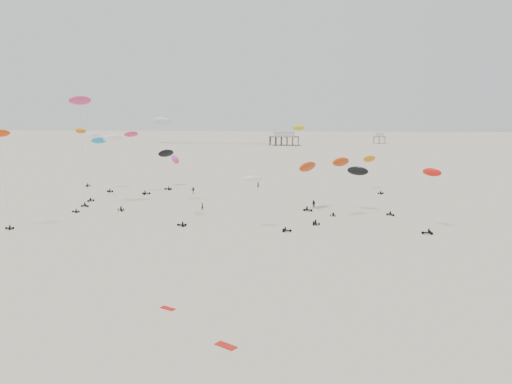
# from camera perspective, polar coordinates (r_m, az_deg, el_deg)

# --- Properties ---
(ground_plane) EXTENTS (900.00, 900.00, 0.00)m
(ground_plane) POSITION_cam_1_polar(r_m,az_deg,el_deg) (206.95, 3.55, 2.82)
(ground_plane) COLOR beige
(pavilion_main) EXTENTS (21.00, 13.00, 9.80)m
(pavilion_main) POSITION_cam_1_polar(r_m,az_deg,el_deg) (356.56, 3.24, 6.02)
(pavilion_main) COLOR brown
(pavilion_main) RESTS_ON ground
(pavilion_small) EXTENTS (9.00, 7.00, 8.00)m
(pavilion_small) POSITION_cam_1_polar(r_m,az_deg,el_deg) (389.09, 13.91, 5.91)
(pavilion_small) COLOR brown
(pavilion_small) RESTS_ON ground
(pier_fence) EXTENTS (80.20, 0.20, 1.50)m
(pier_fence) POSITION_cam_1_polar(r_m,az_deg,el_deg) (363.50, -5.01, 5.51)
(pier_fence) COLOR black
(pier_fence) RESTS_ON ground
(rig_0) EXTENTS (6.28, 17.27, 19.71)m
(rig_0) POSITION_cam_1_polar(r_m,az_deg,el_deg) (169.18, -18.23, 4.76)
(rig_0) COLOR black
(rig_0) RESTS_ON ground
(rig_1) EXTENTS (4.93, 4.61, 19.13)m
(rig_1) POSITION_cam_1_polar(r_m,az_deg,el_deg) (106.40, -27.14, 4.13)
(rig_1) COLOR black
(rig_1) RESTS_ON ground
(rig_2) EXTENTS (7.29, 8.46, 18.50)m
(rig_2) POSITION_cam_1_polar(r_m,az_deg,el_deg) (135.62, -19.01, 3.59)
(rig_2) COLOR black
(rig_2) RESTS_ON ground
(rig_3) EXTENTS (9.88, 16.63, 23.48)m
(rig_3) POSITION_cam_1_polar(r_m,az_deg,el_deg) (124.13, -11.45, 6.37)
(rig_3) COLOR black
(rig_3) RESTS_ON ground
(rig_4) EXTENTS (8.86, 8.28, 17.35)m
(rig_4) POSITION_cam_1_polar(r_m,az_deg,el_deg) (142.84, -13.58, 4.43)
(rig_4) COLOR black
(rig_4) RESTS_ON ground
(rig_5) EXTENTS (10.64, 8.83, 11.70)m
(rig_5) POSITION_cam_1_polar(r_m,az_deg,el_deg) (114.73, 12.05, 1.71)
(rig_5) COLOR black
(rig_5) RESTS_ON ground
(rig_6) EXTENTS (9.57, 4.70, 11.05)m
(rig_6) POSITION_cam_1_polar(r_m,az_deg,el_deg) (94.48, 0.81, -0.36)
(rig_6) COLOR black
(rig_6) RESTS_ON ground
(rig_7) EXTENTS (8.59, 12.60, 14.63)m
(rig_7) POSITION_cam_1_polar(r_m,az_deg,el_deg) (105.38, 9.03, 1.90)
(rig_7) COLOR black
(rig_7) RESTS_ON ground
(rig_8) EXTENTS (6.92, 17.33, 20.62)m
(rig_8) POSITION_cam_1_polar(r_m,az_deg,el_deg) (126.72, -16.51, 4.99)
(rig_8) COLOR black
(rig_8) RESTS_ON ground
(rig_9) EXTENTS (6.50, 12.47, 14.71)m
(rig_9) POSITION_cam_1_polar(r_m,az_deg,el_deg) (105.09, -9.08, 2.26)
(rig_9) COLOR black
(rig_9) RESTS_ON ground
(rig_10) EXTENTS (5.60, 16.54, 22.74)m
(rig_10) POSITION_cam_1_polar(r_m,az_deg,el_deg) (119.26, 5.41, 2.68)
(rig_10) COLOR black
(rig_10) RESTS_ON ground
(rig_11) EXTENTS (4.65, 8.87, 11.99)m
(rig_11) POSITION_cam_1_polar(r_m,az_deg,el_deg) (99.81, 19.34, 0.26)
(rig_11) COLOR black
(rig_11) RESTS_ON ground
(rig_12) EXTENTS (6.80, 12.59, 12.70)m
(rig_12) POSITION_cam_1_polar(r_m,az_deg,el_deg) (153.70, -10.22, 3.85)
(rig_12) COLOR black
(rig_12) RESTS_ON ground
(rig_13) EXTENTS (5.74, 7.64, 26.35)m
(rig_13) POSITION_cam_1_polar(r_m,az_deg,el_deg) (126.77, -19.40, 8.36)
(rig_13) COLOR black
(rig_13) RESTS_ON ground
(rig_14) EXTENTS (9.30, 11.90, 12.98)m
(rig_14) POSITION_cam_1_polar(r_m,az_deg,el_deg) (114.63, 6.08, 2.58)
(rig_14) COLOR black
(rig_14) RESTS_ON ground
(rig_15) EXTENTS (5.88, 13.56, 12.88)m
(rig_15) POSITION_cam_1_polar(r_m,az_deg,el_deg) (148.80, 13.01, 3.18)
(rig_15) COLOR black
(rig_15) RESTS_ON ground
(rig_16) EXTENTS (9.42, 10.96, 16.22)m
(rig_16) POSITION_cam_1_polar(r_m,az_deg,el_deg) (152.54, -17.28, 4.65)
(rig_16) COLOR black
(rig_16) RESTS_ON ground
(spectator_0) EXTENTS (0.86, 0.89, 2.03)m
(spectator_0) POSITION_cam_1_polar(r_m,az_deg,el_deg) (114.79, -6.15, -2.08)
(spectator_0) COLOR black
(spectator_0) RESTS_ON ground
(spectator_1) EXTENTS (1.20, 1.15, 2.16)m
(spectator_1) POSITION_cam_1_polar(r_m,az_deg,el_deg) (117.88, 6.60, -1.80)
(spectator_1) COLOR black
(spectator_1) RESTS_ON ground
(spectator_2) EXTENTS (1.38, 0.92, 2.15)m
(spectator_2) POSITION_cam_1_polar(r_m,az_deg,el_deg) (139.31, -7.20, -0.17)
(spectator_2) COLOR black
(spectator_2) RESTS_ON ground
(spectator_3) EXTENTS (0.97, 0.97, 2.24)m
(spectator_3) POSITION_cam_1_polar(r_m,az_deg,el_deg) (148.60, 0.23, 0.46)
(spectator_3) COLOR black
(spectator_3) RESTS_ON ground
(grounded_kite_a) EXTENTS (2.34, 1.93, 0.08)m
(grounded_kite_a) POSITION_cam_1_polar(r_m,az_deg,el_deg) (49.38, -3.47, -17.17)
(grounded_kite_a) COLOR #B8170B
(grounded_kite_a) RESTS_ON ground
(grounded_kite_b) EXTENTS (1.93, 1.41, 0.07)m
(grounded_kite_b) POSITION_cam_1_polar(r_m,az_deg,el_deg) (58.56, -10.05, -12.99)
(grounded_kite_b) COLOR red
(grounded_kite_b) RESTS_ON ground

